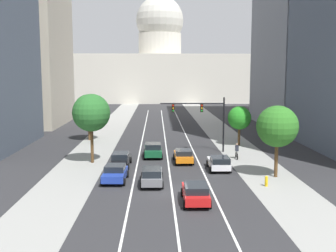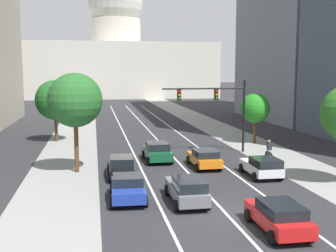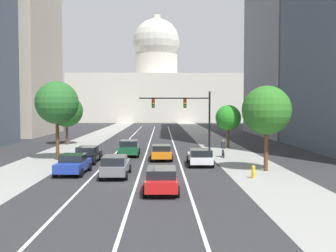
# 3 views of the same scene
# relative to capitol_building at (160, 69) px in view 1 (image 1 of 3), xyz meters

# --- Properties ---
(ground_plane) EXTENTS (400.00, 400.00, 0.00)m
(ground_plane) POSITION_rel_capitol_building_xyz_m (0.00, -63.32, -10.60)
(ground_plane) COLOR #2B2B2D
(sidewalk_left) EXTENTS (5.04, 130.00, 0.01)m
(sidewalk_left) POSITION_rel_capitol_building_xyz_m (-9.00, -68.32, -10.59)
(sidewalk_left) COLOR gray
(sidewalk_left) RESTS_ON ground
(sidewalk_right) EXTENTS (5.04, 130.00, 0.01)m
(sidewalk_right) POSITION_rel_capitol_building_xyz_m (9.00, -68.32, -10.59)
(sidewalk_right) COLOR gray
(sidewalk_right) RESTS_ON ground
(lane_stripe_left) EXTENTS (0.16, 90.00, 0.01)m
(lane_stripe_left) POSITION_rel_capitol_building_xyz_m (-3.24, -78.32, -10.59)
(lane_stripe_left) COLOR white
(lane_stripe_left) RESTS_ON ground
(lane_stripe_center) EXTENTS (0.16, 90.00, 0.01)m
(lane_stripe_center) POSITION_rel_capitol_building_xyz_m (0.00, -78.32, -10.59)
(lane_stripe_center) COLOR white
(lane_stripe_center) RESTS_ON ground
(lane_stripe_right) EXTENTS (0.16, 90.00, 0.01)m
(lane_stripe_right) POSITION_rel_capitol_building_xyz_m (3.24, -78.32, -10.59)
(lane_stripe_right) COLOR white
(lane_stripe_right) RESTS_ON ground
(capitol_building) EXTENTS (54.01, 26.42, 34.90)m
(capitol_building) POSITION_rel_capitol_building_xyz_m (0.00, 0.00, 0.00)
(capitol_building) COLOR beige
(capitol_building) RESTS_ON ground
(car_white) EXTENTS (2.12, 4.05, 1.46)m
(car_white) POSITION_rel_capitol_building_xyz_m (4.86, -96.35, -9.82)
(car_white) COLOR silver
(car_white) RESTS_ON ground
(car_blue) EXTENTS (2.19, 4.11, 1.46)m
(car_blue) POSITION_rel_capitol_building_xyz_m (-4.86, -100.14, -9.84)
(car_blue) COLOR #1E389E
(car_blue) RESTS_ON ground
(car_gray) EXTENTS (1.93, 4.46, 1.54)m
(car_gray) POSITION_rel_capitol_building_xyz_m (-1.62, -101.28, -9.79)
(car_gray) COLOR slate
(car_gray) RESTS_ON ground
(car_red) EXTENTS (2.02, 4.26, 1.45)m
(car_red) POSITION_rel_capitol_building_xyz_m (1.62, -106.21, -9.83)
(car_red) COLOR red
(car_red) RESTS_ON ground
(car_orange) EXTENTS (2.05, 4.24, 1.42)m
(car_orange) POSITION_rel_capitol_building_xyz_m (1.62, -92.76, -9.85)
(car_orange) COLOR orange
(car_orange) RESTS_ON ground
(car_green) EXTENTS (2.17, 4.32, 1.58)m
(car_green) POSITION_rel_capitol_building_xyz_m (-1.62, -89.85, -9.78)
(car_green) COLOR #14512D
(car_green) RESTS_ON ground
(car_black) EXTENTS (2.03, 4.57, 1.46)m
(car_black) POSITION_rel_capitol_building_xyz_m (-4.86, -94.47, -9.84)
(car_black) COLOR black
(car_black) RESTS_ON ground
(traffic_signal_mast) EXTENTS (7.64, 0.39, 6.55)m
(traffic_signal_mast) POSITION_rel_capitol_building_xyz_m (4.38, -87.15, -6.02)
(traffic_signal_mast) COLOR black
(traffic_signal_mast) RESTS_ON ground
(fire_hydrant) EXTENTS (0.26, 0.35, 0.91)m
(fire_hydrant) POSITION_rel_capitol_building_xyz_m (7.96, -102.09, -10.13)
(fire_hydrant) COLOR yellow
(fire_hydrant) RESTS_ON ground
(cyclist) EXTENTS (0.37, 1.70, 1.72)m
(cyclist) POSITION_rel_capitol_building_xyz_m (7.64, -91.07, -9.74)
(cyclist) COLOR black
(cyclist) RESTS_ON ground
(street_tree_near_left) EXTENTS (3.95, 3.95, 7.29)m
(street_tree_near_left) POSITION_rel_capitol_building_xyz_m (-8.01, -92.59, -5.31)
(street_tree_near_left) COLOR #51381E
(street_tree_near_left) RESTS_ON ground
(street_tree_near_right) EXTENTS (3.03, 3.03, 5.13)m
(street_tree_near_right) POSITION_rel_capitol_building_xyz_m (9.54, -82.86, -7.00)
(street_tree_near_right) COLOR #51381E
(street_tree_near_right) RESTS_ON ground
(street_tree_far_right) EXTENTS (3.76, 3.76, 6.55)m
(street_tree_far_right) POSITION_rel_capitol_building_xyz_m (9.65, -99.02, -5.94)
(street_tree_far_right) COLOR #51381E
(street_tree_far_right) RESTS_ON ground
(street_tree_mid_left) EXTENTS (4.17, 4.17, 6.46)m
(street_tree_mid_left) POSITION_rel_capitol_building_xyz_m (-10.66, -78.13, -6.23)
(street_tree_mid_left) COLOR #51381E
(street_tree_mid_left) RESTS_ON ground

